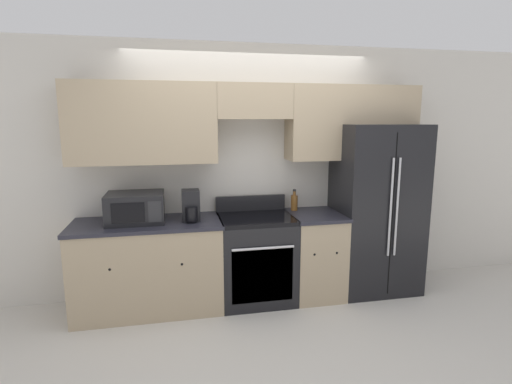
{
  "coord_description": "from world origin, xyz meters",
  "views": [
    {
      "loc": [
        -0.8,
        -3.49,
        1.85
      ],
      "look_at": [
        -0.0,
        0.31,
        1.13
      ],
      "focal_mm": 28.0,
      "sensor_mm": 36.0,
      "label": 1
    }
  ],
  "objects_px": {
    "oven_range": "(256,258)",
    "refrigerator": "(375,208)",
    "microwave": "(136,208)",
    "bottle": "(294,202)"
  },
  "relations": [
    {
      "from": "oven_range",
      "to": "refrigerator",
      "type": "xyz_separation_m",
      "value": [
        1.32,
        0.03,
        0.45
      ]
    },
    {
      "from": "oven_range",
      "to": "refrigerator",
      "type": "relative_size",
      "value": 0.58
    },
    {
      "from": "microwave",
      "to": "refrigerator",
      "type": "bearing_deg",
      "value": -0.03
    },
    {
      "from": "oven_range",
      "to": "bottle",
      "type": "bearing_deg",
      "value": 22.88
    },
    {
      "from": "bottle",
      "to": "oven_range",
      "type": "bearing_deg",
      "value": -157.12
    },
    {
      "from": "refrigerator",
      "to": "microwave",
      "type": "bearing_deg",
      "value": 179.97
    },
    {
      "from": "microwave",
      "to": "bottle",
      "type": "xyz_separation_m",
      "value": [
        1.62,
        0.16,
        -0.05
      ]
    },
    {
      "from": "oven_range",
      "to": "microwave",
      "type": "relative_size",
      "value": 1.98
    },
    {
      "from": "oven_range",
      "to": "refrigerator",
      "type": "height_order",
      "value": "refrigerator"
    },
    {
      "from": "oven_range",
      "to": "bottle",
      "type": "height_order",
      "value": "bottle"
    }
  ]
}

